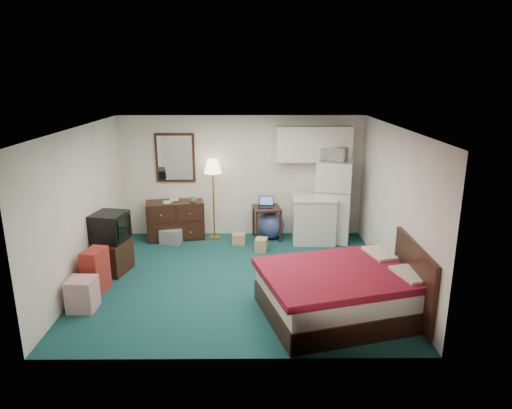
{
  "coord_description": "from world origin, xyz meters",
  "views": [
    {
      "loc": [
        0.23,
        -6.99,
        3.27
      ],
      "look_at": [
        0.29,
        0.52,
        1.14
      ],
      "focal_mm": 32.0,
      "sensor_mm": 36.0,
      "label": 1
    }
  ],
  "objects_px": {
    "bed": "(340,293)",
    "tv_stand": "(111,256)",
    "dresser": "(175,220)",
    "floor_lamp": "(214,199)",
    "suitcase": "(96,271)",
    "fridge": "(333,201)",
    "desk": "(267,223)",
    "kitchen_counter": "(314,220)"
  },
  "relations": [
    {
      "from": "desk",
      "to": "kitchen_counter",
      "type": "bearing_deg",
      "value": -20.0
    },
    {
      "from": "tv_stand",
      "to": "suitcase",
      "type": "xyz_separation_m",
      "value": [
        -0.0,
        -0.76,
        0.07
      ]
    },
    {
      "from": "desk",
      "to": "dresser",
      "type": "bearing_deg",
      "value": 169.21
    },
    {
      "from": "dresser",
      "to": "suitcase",
      "type": "height_order",
      "value": "dresser"
    },
    {
      "from": "fridge",
      "to": "suitcase",
      "type": "height_order",
      "value": "fridge"
    },
    {
      "from": "bed",
      "to": "tv_stand",
      "type": "bearing_deg",
      "value": 142.34
    },
    {
      "from": "bed",
      "to": "suitcase",
      "type": "xyz_separation_m",
      "value": [
        -3.66,
        0.74,
        0.02
      ]
    },
    {
      "from": "suitcase",
      "to": "tv_stand",
      "type": "bearing_deg",
      "value": 101.04
    },
    {
      "from": "dresser",
      "to": "floor_lamp",
      "type": "bearing_deg",
      "value": -11.69
    },
    {
      "from": "bed",
      "to": "fridge",
      "type": "bearing_deg",
      "value": 66.93
    },
    {
      "from": "dresser",
      "to": "suitcase",
      "type": "distance_m",
      "value": 2.58
    },
    {
      "from": "floor_lamp",
      "to": "kitchen_counter",
      "type": "height_order",
      "value": "floor_lamp"
    },
    {
      "from": "desk",
      "to": "suitcase",
      "type": "xyz_separation_m",
      "value": [
        -2.73,
        -2.38,
        0.01
      ]
    },
    {
      "from": "kitchen_counter",
      "to": "fridge",
      "type": "xyz_separation_m",
      "value": [
        0.41,
        0.14,
        0.37
      ]
    },
    {
      "from": "suitcase",
      "to": "fridge",
      "type": "bearing_deg",
      "value": 41.23
    },
    {
      "from": "desk",
      "to": "fridge",
      "type": "xyz_separation_m",
      "value": [
        1.35,
        -0.04,
        0.48
      ]
    },
    {
      "from": "desk",
      "to": "tv_stand",
      "type": "relative_size",
      "value": 1.13
    },
    {
      "from": "floor_lamp",
      "to": "bed",
      "type": "bearing_deg",
      "value": -57.56
    },
    {
      "from": "tv_stand",
      "to": "kitchen_counter",
      "type": "bearing_deg",
      "value": 35.35
    },
    {
      "from": "bed",
      "to": "tv_stand",
      "type": "height_order",
      "value": "bed"
    },
    {
      "from": "dresser",
      "to": "kitchen_counter",
      "type": "distance_m",
      "value": 2.84
    },
    {
      "from": "kitchen_counter",
      "to": "fridge",
      "type": "relative_size",
      "value": 0.55
    },
    {
      "from": "floor_lamp",
      "to": "suitcase",
      "type": "relative_size",
      "value": 2.38
    },
    {
      "from": "bed",
      "to": "tv_stand",
      "type": "relative_size",
      "value": 3.41
    },
    {
      "from": "dresser",
      "to": "bed",
      "type": "bearing_deg",
      "value": -60.08
    },
    {
      "from": "kitchen_counter",
      "to": "bed",
      "type": "xyz_separation_m",
      "value": [
        -0.01,
        -2.94,
        -0.12
      ]
    },
    {
      "from": "dresser",
      "to": "tv_stand",
      "type": "xyz_separation_m",
      "value": [
        -0.84,
        -1.68,
        -0.12
      ]
    },
    {
      "from": "fridge",
      "to": "bed",
      "type": "height_order",
      "value": "fridge"
    },
    {
      "from": "dresser",
      "to": "floor_lamp",
      "type": "distance_m",
      "value": 0.91
    },
    {
      "from": "suitcase",
      "to": "dresser",
      "type": "bearing_deg",
      "value": 82.33
    },
    {
      "from": "desk",
      "to": "bed",
      "type": "distance_m",
      "value": 3.26
    },
    {
      "from": "floor_lamp",
      "to": "fridge",
      "type": "xyz_separation_m",
      "value": [
        2.43,
        -0.1,
        -0.01
      ]
    },
    {
      "from": "desk",
      "to": "suitcase",
      "type": "relative_size",
      "value": 0.97
    },
    {
      "from": "dresser",
      "to": "desk",
      "type": "xyz_separation_m",
      "value": [
        1.88,
        -0.06,
        -0.05
      ]
    },
    {
      "from": "dresser",
      "to": "suitcase",
      "type": "xyz_separation_m",
      "value": [
        -0.84,
        -2.44,
        -0.05
      ]
    },
    {
      "from": "dresser",
      "to": "floor_lamp",
      "type": "relative_size",
      "value": 0.69
    },
    {
      "from": "dresser",
      "to": "kitchen_counter",
      "type": "height_order",
      "value": "kitchen_counter"
    },
    {
      "from": "tv_stand",
      "to": "desk",
      "type": "bearing_deg",
      "value": 44.7
    },
    {
      "from": "desk",
      "to": "bed",
      "type": "relative_size",
      "value": 0.33
    },
    {
      "from": "kitchen_counter",
      "to": "tv_stand",
      "type": "height_order",
      "value": "kitchen_counter"
    },
    {
      "from": "kitchen_counter",
      "to": "tv_stand",
      "type": "relative_size",
      "value": 1.51
    },
    {
      "from": "desk",
      "to": "bed",
      "type": "xyz_separation_m",
      "value": [
        0.93,
        -3.12,
        -0.01
      ]
    }
  ]
}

